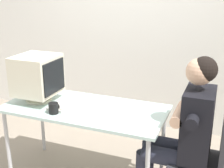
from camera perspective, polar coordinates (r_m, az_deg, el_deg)
The scene contains 7 objects.
wall_back at distance 3.71m, azimuth 8.80°, elevation 14.06°, with size 8.00×0.10×3.00m, color silver.
desk at distance 2.71m, azimuth -5.22°, elevation -5.55°, with size 1.45×0.68×0.73m.
crt_monitor at distance 2.83m, azimuth -14.02°, elevation 1.59°, with size 0.37×0.38×0.43m.
keyboard at distance 2.79m, azimuth -8.22°, elevation -3.31°, with size 0.19×0.47×0.03m.
office_chair at distance 2.54m, azimuth 17.34°, elevation -13.04°, with size 0.41×0.41×0.86m.
person_seated at distance 2.45m, azimuth 13.55°, elevation -8.19°, with size 0.69×0.57×1.28m.
desk_mug at distance 2.59m, azimuth -11.03°, elevation -4.51°, with size 0.08×0.09×0.09m.
Camera 1 is at (1.14, -2.20, 1.77)m, focal length 48.07 mm.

